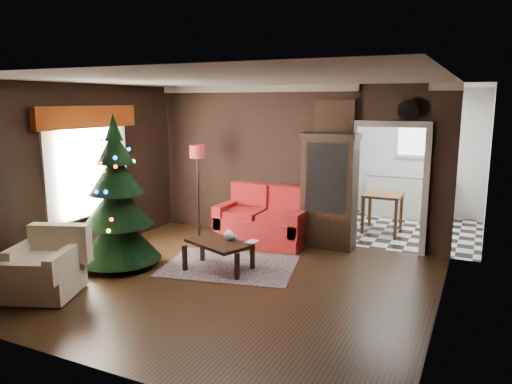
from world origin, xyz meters
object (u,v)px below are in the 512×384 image
at_px(armchair, 43,263).
at_px(wall_clock, 408,110).
at_px(christmas_tree, 117,199).
at_px(curio_cabinet, 329,194).
at_px(floor_lamp, 198,193).
at_px(coffee_table, 219,256).
at_px(kitchen_table, 382,213).
at_px(teapot, 229,235).
at_px(loveseat, 263,215).

height_order(armchair, wall_clock, wall_clock).
bearing_deg(christmas_tree, curio_cabinet, 41.73).
relative_size(floor_lamp, christmas_tree, 0.74).
xyz_separation_m(curio_cabinet, coffee_table, (-1.13, -1.87, -0.72)).
relative_size(christmas_tree, kitchen_table, 3.21).
height_order(christmas_tree, teapot, christmas_tree).
distance_m(teapot, wall_clock, 3.48).
relative_size(curio_cabinet, kitchen_table, 2.53).
bearing_deg(teapot, loveseat, 94.54).
xyz_separation_m(christmas_tree, wall_clock, (3.83, 2.52, 1.33)).
height_order(curio_cabinet, kitchen_table, curio_cabinet).
height_order(coffee_table, wall_clock, wall_clock).
bearing_deg(kitchen_table, coffee_table, -118.34).
distance_m(curio_cabinet, christmas_tree, 3.52).
xyz_separation_m(loveseat, coffee_table, (0.02, -1.65, -0.27)).
xyz_separation_m(christmas_tree, kitchen_table, (3.28, 3.77, -0.67)).
bearing_deg(curio_cabinet, wall_clock, 8.53).
xyz_separation_m(curio_cabinet, christmas_tree, (-2.63, -2.34, 0.10)).
height_order(loveseat, teapot, loveseat).
xyz_separation_m(armchair, wall_clock, (3.89, 3.90, 1.92)).
bearing_deg(loveseat, coffee_table, -89.38).
height_order(floor_lamp, armchair, floor_lamp).
bearing_deg(floor_lamp, teapot, -44.17).
distance_m(christmas_tree, kitchen_table, 5.04).
bearing_deg(kitchen_table, floor_lamp, -149.34).
bearing_deg(wall_clock, loveseat, -170.34).
relative_size(coffee_table, teapot, 5.44).
relative_size(loveseat, curio_cabinet, 0.89).
height_order(curio_cabinet, wall_clock, wall_clock).
height_order(loveseat, christmas_tree, christmas_tree).
xyz_separation_m(coffee_table, wall_clock, (2.33, 2.05, 2.15)).
relative_size(christmas_tree, coffee_table, 2.49).
bearing_deg(teapot, armchair, -130.11).
height_order(curio_cabinet, christmas_tree, christmas_tree).
xyz_separation_m(armchair, kitchen_table, (3.34, 5.15, -0.08)).
bearing_deg(coffee_table, curio_cabinet, 58.87).
xyz_separation_m(christmas_tree, teapot, (1.60, 0.60, -0.52)).
bearing_deg(loveseat, christmas_tree, -124.82).
relative_size(curio_cabinet, wall_clock, 5.94).
xyz_separation_m(teapot, kitchen_table, (1.68, 3.17, -0.15)).
distance_m(floor_lamp, armchair, 3.36).
xyz_separation_m(christmas_tree, coffee_table, (1.50, 0.47, -0.82)).
xyz_separation_m(loveseat, teapot, (0.12, -1.52, 0.03)).
bearing_deg(christmas_tree, wall_clock, 33.40).
bearing_deg(teapot, wall_clock, 40.75).
height_order(floor_lamp, coffee_table, floor_lamp).
distance_m(armchair, teapot, 2.59).
distance_m(curio_cabinet, kitchen_table, 1.67).
distance_m(christmas_tree, wall_clock, 4.77).
height_order(loveseat, wall_clock, wall_clock).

